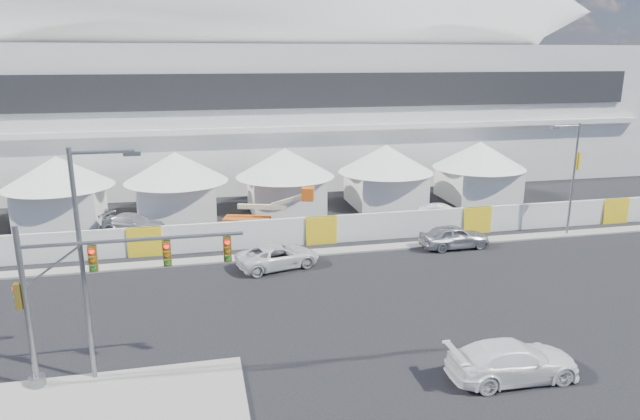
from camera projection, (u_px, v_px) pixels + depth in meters
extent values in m
plane|color=black|center=(261.00, 352.00, 25.71)|extent=(160.00, 160.00, 0.00)
cube|color=gray|center=(113.00, 406.00, 21.61)|extent=(10.00, 5.00, 0.15)
cube|color=gray|center=(513.00, 238.00, 41.66)|extent=(80.00, 1.20, 0.12)
cube|color=silver|center=(286.00, 110.00, 65.14)|extent=(80.00, 24.00, 14.00)
cube|color=black|center=(306.00, 91.00, 52.96)|extent=(68.00, 0.30, 3.20)
cube|color=silver|center=(307.00, 129.00, 53.63)|extent=(72.00, 0.80, 0.50)
cylinder|color=silver|center=(287.00, 9.00, 60.44)|extent=(57.60, 8.40, 8.40)
cylinder|color=silver|center=(305.00, 13.00, 60.97)|extent=(51.60, 6.80, 6.80)
cylinder|color=silver|center=(324.00, 17.00, 61.49)|extent=(45.60, 5.20, 5.20)
cone|color=silver|center=(561.00, 12.00, 67.24)|extent=(8.00, 7.60, 7.60)
cube|color=white|center=(61.00, 205.00, 45.21)|extent=(6.00, 6.00, 3.00)
cone|color=white|center=(57.00, 171.00, 44.51)|extent=(8.40, 8.40, 2.40)
cube|color=white|center=(178.00, 199.00, 47.10)|extent=(6.00, 6.00, 3.00)
cone|color=white|center=(176.00, 167.00, 46.39)|extent=(8.40, 8.40, 2.40)
cube|color=white|center=(285.00, 193.00, 48.98)|extent=(6.00, 6.00, 3.00)
cone|color=white|center=(285.00, 162.00, 48.28)|extent=(8.40, 8.40, 2.40)
cube|color=white|center=(385.00, 188.00, 50.86)|extent=(6.00, 6.00, 3.00)
cone|color=white|center=(386.00, 158.00, 50.16)|extent=(8.40, 8.40, 2.40)
cube|color=white|center=(477.00, 184.00, 52.75)|extent=(6.00, 6.00, 3.00)
cone|color=white|center=(480.00, 155.00, 52.04)|extent=(8.40, 8.40, 2.40)
cube|color=silver|center=(321.00, 230.00, 40.37)|extent=(70.00, 0.25, 2.00)
imported|color=#ACADB1|center=(454.00, 236.00, 39.49)|extent=(2.06, 4.87, 1.64)
imported|color=silver|center=(278.00, 256.00, 35.86)|extent=(3.68, 5.71, 1.46)
imported|color=white|center=(513.00, 361.00, 23.42)|extent=(2.33, 5.54, 1.60)
imported|color=white|center=(443.00, 213.00, 46.08)|extent=(2.76, 4.16, 1.30)
imported|color=black|center=(589.00, 209.00, 47.32)|extent=(3.27, 4.12, 1.31)
imported|color=silver|center=(134.00, 224.00, 42.78)|extent=(4.18, 5.38, 1.45)
cylinder|color=gray|center=(27.00, 309.00, 21.95)|extent=(0.22, 0.22, 6.67)
cylinder|color=gray|center=(37.00, 381.00, 22.77)|extent=(0.65, 0.65, 0.40)
cylinder|color=gray|center=(135.00, 240.00, 22.18)|extent=(8.39, 0.15, 0.15)
cube|color=#594714|center=(93.00, 259.00, 22.01)|extent=(0.32, 0.22, 1.05)
cube|color=#594714|center=(167.00, 253.00, 22.59)|extent=(0.32, 0.22, 1.05)
cube|color=#594714|center=(227.00, 249.00, 23.09)|extent=(0.32, 0.22, 1.05)
cube|color=#594714|center=(18.00, 296.00, 21.76)|extent=(0.22, 0.32, 1.05)
cylinder|color=gray|center=(82.00, 268.00, 22.22)|extent=(0.19, 0.19, 9.50)
cylinder|color=gray|center=(102.00, 152.00, 21.28)|extent=(2.32, 0.13, 0.13)
cube|color=gray|center=(132.00, 154.00, 21.52)|extent=(0.63, 0.26, 0.16)
cylinder|color=gray|center=(573.00, 180.00, 41.51)|extent=(0.17, 0.17, 8.33)
cylinder|color=gray|center=(567.00, 126.00, 40.26)|extent=(2.04, 0.11, 0.11)
cube|color=gray|center=(555.00, 128.00, 40.09)|extent=(0.56, 0.23, 0.14)
cube|color=yellow|center=(578.00, 161.00, 41.19)|extent=(0.03, 0.56, 1.30)
cube|color=#CF5413|center=(247.00, 224.00, 43.37)|extent=(3.80, 2.56, 1.07)
cube|color=beige|center=(262.00, 206.00, 43.24)|extent=(3.61, 1.46, 0.34)
cube|color=beige|center=(290.00, 197.00, 43.54)|extent=(2.81, 1.16, 1.18)
cube|color=#CF5413|center=(307.00, 190.00, 43.70)|extent=(1.10, 1.10, 0.97)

